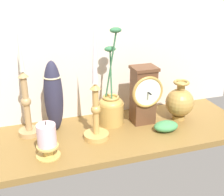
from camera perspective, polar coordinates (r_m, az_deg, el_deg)
name	(u,v)px	position (r cm, az deg, el deg)	size (l,w,h in cm)	color
ground_plane	(120,134)	(114.97, 1.57, -6.82)	(100.00, 36.00, 2.40)	brown
back_wall	(105,37)	(119.99, -1.30, 11.63)	(120.00, 2.00, 65.00)	silver
mantel_clock	(144,94)	(116.69, 6.09, 0.70)	(12.52, 10.71, 23.05)	brown
candlestick_tall_left	(26,103)	(110.88, -16.11, -0.93)	(7.90, 7.90, 39.89)	tan
candlestick_tall_center	(96,106)	(104.32, -3.14, -1.58)	(9.20, 9.20, 42.25)	tan
brass_vase_bulbous	(180,102)	(123.62, 12.83, -0.73)	(11.43, 11.43, 16.44)	#AB8642
brass_vase_jar	(111,107)	(116.99, -0.19, -1.71)	(10.13, 10.13, 38.15)	#B68F46
pillar_candle_front	(47,140)	(98.83, -12.33, -7.86)	(7.99, 7.99, 12.71)	tan
tall_ceramic_vase	(54,96)	(111.47, -11.13, 0.33)	(6.96, 6.96, 27.35)	#2A293F
ivy_sprig	(166,126)	(115.44, 10.30, -5.33)	(9.58, 6.70, 3.80)	#448B51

